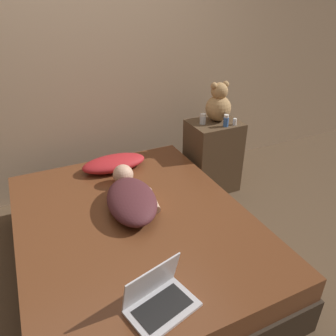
{
  "coord_description": "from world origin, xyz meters",
  "views": [
    {
      "loc": [
        -0.55,
        -1.71,
        1.8
      ],
      "look_at": [
        0.37,
        0.24,
        0.6
      ],
      "focal_mm": 35.0,
      "sensor_mm": 36.0,
      "label": 1
    }
  ],
  "objects_px": {
    "pillow": "(114,163)",
    "laptop": "(158,298)",
    "teddy_bear": "(218,104)",
    "bottle_clear": "(203,119)",
    "bottle_blue": "(226,121)",
    "person_lying": "(131,197)",
    "bottle_white": "(235,122)"
  },
  "relations": [
    {
      "from": "laptop",
      "to": "bottle_blue",
      "type": "distance_m",
      "value": 1.78
    },
    {
      "from": "pillow",
      "to": "bottle_clear",
      "type": "distance_m",
      "value": 0.9
    },
    {
      "from": "pillow",
      "to": "teddy_bear",
      "type": "height_order",
      "value": "teddy_bear"
    },
    {
      "from": "person_lying",
      "to": "pillow",
      "type": "bearing_deg",
      "value": 94.11
    },
    {
      "from": "bottle_white",
      "to": "teddy_bear",
      "type": "bearing_deg",
      "value": 115.29
    },
    {
      "from": "laptop",
      "to": "bottle_blue",
      "type": "relative_size",
      "value": 3.43
    },
    {
      "from": "pillow",
      "to": "person_lying",
      "type": "relative_size",
      "value": 0.72
    },
    {
      "from": "laptop",
      "to": "bottle_clear",
      "type": "height_order",
      "value": "bottle_clear"
    },
    {
      "from": "bottle_clear",
      "to": "bottle_blue",
      "type": "xyz_separation_m",
      "value": [
        0.15,
        -0.14,
        0.01
      ]
    },
    {
      "from": "bottle_clear",
      "to": "bottle_blue",
      "type": "relative_size",
      "value": 0.87
    },
    {
      "from": "pillow",
      "to": "teddy_bear",
      "type": "distance_m",
      "value": 1.09
    },
    {
      "from": "teddy_bear",
      "to": "bottle_clear",
      "type": "distance_m",
      "value": 0.21
    },
    {
      "from": "laptop",
      "to": "teddy_bear",
      "type": "relative_size",
      "value": 1.04
    },
    {
      "from": "pillow",
      "to": "laptop",
      "type": "bearing_deg",
      "value": -98.62
    },
    {
      "from": "teddy_bear",
      "to": "bottle_white",
      "type": "xyz_separation_m",
      "value": [
        0.08,
        -0.17,
        -0.13
      ]
    },
    {
      "from": "person_lying",
      "to": "bottle_clear",
      "type": "distance_m",
      "value": 1.09
    },
    {
      "from": "bottle_white",
      "to": "bottle_blue",
      "type": "relative_size",
      "value": 0.55
    },
    {
      "from": "bottle_clear",
      "to": "pillow",
      "type": "bearing_deg",
      "value": 178.58
    },
    {
      "from": "teddy_bear",
      "to": "bottle_blue",
      "type": "distance_m",
      "value": 0.19
    },
    {
      "from": "bottle_clear",
      "to": "teddy_bear",
      "type": "bearing_deg",
      "value": 6.7
    },
    {
      "from": "pillow",
      "to": "teddy_bear",
      "type": "xyz_separation_m",
      "value": [
        1.02,
        -0.0,
        0.38
      ]
    },
    {
      "from": "pillow",
      "to": "teddy_bear",
      "type": "relative_size",
      "value": 1.51
    },
    {
      "from": "teddy_bear",
      "to": "pillow",
      "type": "bearing_deg",
      "value": 179.95
    },
    {
      "from": "laptop",
      "to": "teddy_bear",
      "type": "xyz_separation_m",
      "value": [
        1.24,
        1.43,
        0.39
      ]
    },
    {
      "from": "person_lying",
      "to": "laptop",
      "type": "distance_m",
      "value": 0.87
    },
    {
      "from": "pillow",
      "to": "laptop",
      "type": "height_order",
      "value": "laptop"
    },
    {
      "from": "bottle_blue",
      "to": "pillow",
      "type": "bearing_deg",
      "value": 170.74
    },
    {
      "from": "teddy_bear",
      "to": "bottle_clear",
      "type": "bearing_deg",
      "value": -173.3
    },
    {
      "from": "bottle_white",
      "to": "person_lying",
      "type": "bearing_deg",
      "value": -160.5
    },
    {
      "from": "pillow",
      "to": "laptop",
      "type": "distance_m",
      "value": 1.45
    },
    {
      "from": "bottle_white",
      "to": "bottle_blue",
      "type": "distance_m",
      "value": 0.1
    },
    {
      "from": "teddy_bear",
      "to": "bottle_blue",
      "type": "relative_size",
      "value": 3.3
    }
  ]
}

